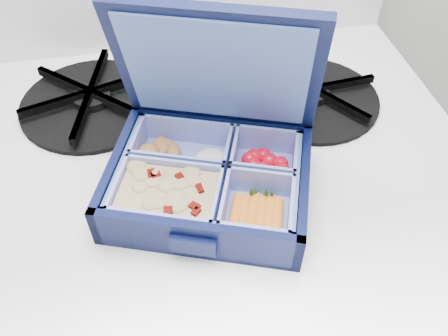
{
  "coord_description": "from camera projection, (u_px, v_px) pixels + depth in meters",
  "views": [
    {
      "loc": [
        -0.12,
        1.29,
        1.34
      ],
      "look_at": [
        -0.05,
        1.63,
        0.97
      ],
      "focal_mm": 38.0,
      "sensor_mm": 36.0,
      "label": 1
    }
  ],
  "objects": [
    {
      "name": "burner_grate",
      "position": [
        312.0,
        92.0,
        0.62
      ],
      "size": [
        0.19,
        0.19,
        0.03
      ],
      "primitive_type": "cylinder",
      "rotation": [
        0.0,
        0.0,
        0.09
      ],
      "color": "black",
      "rests_on": "stove"
    },
    {
      "name": "stove",
      "position": [
        216.0,
        332.0,
        0.9
      ],
      "size": [
        0.63,
        0.63,
        0.94
      ],
      "primitive_type": null,
      "color": "silver",
      "rests_on": "floor"
    },
    {
      "name": "bento_box",
      "position": [
        209.0,
        181.0,
        0.5
      ],
      "size": [
        0.25,
        0.22,
        0.05
      ],
      "primitive_type": null,
      "rotation": [
        0.0,
        0.0,
        -0.35
      ],
      "color": "black",
      "rests_on": "stove"
    },
    {
      "name": "burner_grate_rear",
      "position": [
        92.0,
        98.0,
        0.62
      ],
      "size": [
        0.24,
        0.24,
        0.02
      ],
      "primitive_type": "cylinder",
      "rotation": [
        0.0,
        0.0,
        0.3
      ],
      "color": "black",
      "rests_on": "stove"
    },
    {
      "name": "fork",
      "position": [
        213.0,
        125.0,
        0.59
      ],
      "size": [
        0.05,
        0.16,
        0.01
      ],
      "primitive_type": null,
      "rotation": [
        0.0,
        0.0,
        -0.18
      ],
      "color": "#AFAFB1",
      "rests_on": "stove"
    }
  ]
}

